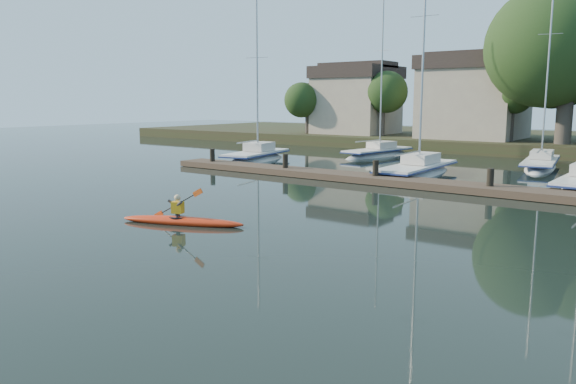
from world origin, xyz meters
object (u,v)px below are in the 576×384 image
Objects in this scene: kayak at (181,219)px; sailboat_2 at (417,179)px; dock at (429,184)px; sailboat_5 at (378,158)px; sailboat_6 at (540,170)px; sailboat_0 at (256,163)px.

kayak is 17.34m from sailboat_2.
kayak is at bearing -105.77° from dock.
sailboat_2 is (1.24, 17.29, -0.37)m from kayak.
kayak reaches higher than dock.
sailboat_5 reaches higher than dock.
dock is at bearing -109.17° from sailboat_6.
sailboat_5 is at bearing 127.25° from sailboat_2.
kayak is at bearing -111.64° from sailboat_6.
sailboat_0 is 19.25m from sailboat_6.
dock is at bearing -45.67° from sailboat_5.
sailboat_6 is (6.13, 25.60, -0.35)m from kayak.
sailboat_0 reaches higher than dock.
sailboat_2 is 1.07× the size of sailboat_6.
dock is at bearing -29.22° from sailboat_0.
sailboat_5 is at bearing 126.61° from dock.
sailboat_5 reaches higher than kayak.
sailboat_6 reaches higher than kayak.
kayak is at bearing -69.36° from sailboat_5.
sailboat_0 is (-11.52, 17.91, -0.39)m from kayak.
dock is at bearing 52.43° from kayak.
sailboat_2 is 1.11× the size of sailboat_5.
dock is (3.71, 13.14, 0.02)m from kayak.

